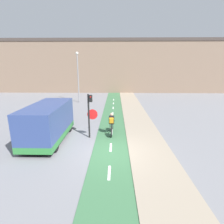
{
  "coord_description": "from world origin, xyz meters",
  "views": [
    {
      "loc": [
        0.26,
        -8.82,
        4.6
      ],
      "look_at": [
        0.0,
        4.14,
        1.2
      ],
      "focal_mm": 28.0,
      "sensor_mm": 36.0,
      "label": 1
    }
  ],
  "objects_px": {
    "street_lamp_far": "(78,72)",
    "van": "(48,123)",
    "cyclist_near": "(112,124)",
    "traffic_light_pole": "(90,111)"
  },
  "relations": [
    {
      "from": "traffic_light_pole",
      "to": "street_lamp_far",
      "type": "bearing_deg",
      "value": 105.01
    },
    {
      "from": "traffic_light_pole",
      "to": "street_lamp_far",
      "type": "distance_m",
      "value": 12.38
    },
    {
      "from": "van",
      "to": "street_lamp_far",
      "type": "bearing_deg",
      "value": 92.72
    },
    {
      "from": "cyclist_near",
      "to": "van",
      "type": "xyz_separation_m",
      "value": [
        -3.95,
        -1.05,
        0.42
      ]
    },
    {
      "from": "traffic_light_pole",
      "to": "van",
      "type": "height_order",
      "value": "traffic_light_pole"
    },
    {
      "from": "traffic_light_pole",
      "to": "cyclist_near",
      "type": "xyz_separation_m",
      "value": [
        1.37,
        0.6,
        -1.09
      ]
    },
    {
      "from": "traffic_light_pole",
      "to": "van",
      "type": "distance_m",
      "value": 2.7
    },
    {
      "from": "street_lamp_far",
      "to": "van",
      "type": "xyz_separation_m",
      "value": [
        0.58,
        -12.24,
        -2.77
      ]
    },
    {
      "from": "traffic_light_pole",
      "to": "van",
      "type": "xyz_separation_m",
      "value": [
        -2.58,
        -0.45,
        -0.67
      ]
    },
    {
      "from": "street_lamp_far",
      "to": "van",
      "type": "bearing_deg",
      "value": -87.28
    }
  ]
}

